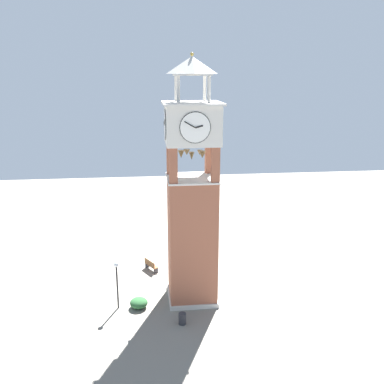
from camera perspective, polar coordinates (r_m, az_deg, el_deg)
ground at (r=33.12m, az=-0.00°, el=-14.08°), size 80.00×80.00×0.00m
clock_tower at (r=30.16m, az=-0.00°, el=-1.89°), size 3.98×3.98×17.82m
park_bench at (r=37.17m, az=-5.60°, el=-9.83°), size 1.18×1.60×0.95m
lamp_post at (r=31.06m, az=-10.16°, el=-11.17°), size 0.36×0.36×3.64m
trash_bin at (r=29.88m, az=-1.32°, el=-16.80°), size 0.52×0.52×0.80m
shrub_near_entry at (r=31.92m, az=-7.23°, el=-14.70°), size 1.29×1.29×0.74m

